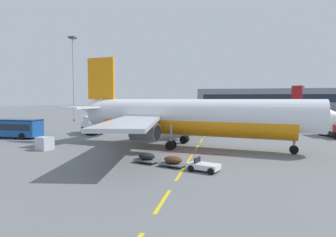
{
  "coord_description": "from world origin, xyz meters",
  "views": [
    {
      "loc": [
        21.79,
        -8.9,
        6.21
      ],
      "look_at": [
        14.6,
        24.01,
        3.81
      ],
      "focal_mm": 29.29,
      "sensor_mm": 36.0,
      "label": 1
    }
  ],
  "objects_px": {
    "apron_shuttle_bus": "(6,127)",
    "airliner_foreground": "(189,117)",
    "uld_cargo_container": "(45,143)",
    "apron_light_mast_near": "(73,69)",
    "baggage_train": "(173,161)",
    "ground_power_truck": "(334,127)",
    "catering_truck": "(92,125)",
    "airliner_mid_left": "(267,106)"
  },
  "relations": [
    {
      "from": "airliner_mid_left",
      "to": "baggage_train",
      "type": "relative_size",
      "value": 3.16
    },
    {
      "from": "airliner_mid_left",
      "to": "baggage_train",
      "type": "xyz_separation_m",
      "value": [
        -20.41,
        -91.94,
        -3.08
      ]
    },
    {
      "from": "airliner_mid_left",
      "to": "apron_shuttle_bus",
      "type": "height_order",
      "value": "airliner_mid_left"
    },
    {
      "from": "catering_truck",
      "to": "apron_light_mast_near",
      "type": "distance_m",
      "value": 33.31
    },
    {
      "from": "catering_truck",
      "to": "apron_light_mast_near",
      "type": "relative_size",
      "value": 0.29
    },
    {
      "from": "apron_shuttle_bus",
      "to": "baggage_train",
      "type": "relative_size",
      "value": 1.4
    },
    {
      "from": "catering_truck",
      "to": "apron_shuttle_bus",
      "type": "bearing_deg",
      "value": -145.82
    },
    {
      "from": "airliner_foreground",
      "to": "uld_cargo_container",
      "type": "height_order",
      "value": "airliner_foreground"
    },
    {
      "from": "apron_light_mast_near",
      "to": "apron_shuttle_bus",
      "type": "bearing_deg",
      "value": -77.37
    },
    {
      "from": "baggage_train",
      "to": "apron_shuttle_bus",
      "type": "bearing_deg",
      "value": 156.68
    },
    {
      "from": "airliner_mid_left",
      "to": "apron_shuttle_bus",
      "type": "relative_size",
      "value": 2.26
    },
    {
      "from": "airliner_mid_left",
      "to": "uld_cargo_container",
      "type": "bearing_deg",
      "value": -113.27
    },
    {
      "from": "apron_shuttle_bus",
      "to": "catering_truck",
      "type": "relative_size",
      "value": 1.75
    },
    {
      "from": "uld_cargo_container",
      "to": "apron_light_mast_near",
      "type": "height_order",
      "value": "apron_light_mast_near"
    },
    {
      "from": "apron_shuttle_bus",
      "to": "airliner_foreground",
      "type": "bearing_deg",
      "value": -4.38
    },
    {
      "from": "catering_truck",
      "to": "ground_power_truck",
      "type": "relative_size",
      "value": 0.94
    },
    {
      "from": "apron_shuttle_bus",
      "to": "ground_power_truck",
      "type": "bearing_deg",
      "value": 13.1
    },
    {
      "from": "uld_cargo_container",
      "to": "baggage_train",
      "type": "bearing_deg",
      "value": -16.04
    },
    {
      "from": "ground_power_truck",
      "to": "apron_light_mast_near",
      "type": "relative_size",
      "value": 0.31
    },
    {
      "from": "airliner_foreground",
      "to": "apron_light_mast_near",
      "type": "height_order",
      "value": "apron_light_mast_near"
    },
    {
      "from": "apron_shuttle_bus",
      "to": "baggage_train",
      "type": "distance_m",
      "value": 32.81
    },
    {
      "from": "airliner_mid_left",
      "to": "ground_power_truck",
      "type": "distance_m",
      "value": 66.89
    },
    {
      "from": "airliner_mid_left",
      "to": "ground_power_truck",
      "type": "height_order",
      "value": "airliner_mid_left"
    },
    {
      "from": "airliner_foreground",
      "to": "catering_truck",
      "type": "relative_size",
      "value": 5.05
    },
    {
      "from": "uld_cargo_container",
      "to": "apron_light_mast_near",
      "type": "bearing_deg",
      "value": 116.77
    },
    {
      "from": "airliner_foreground",
      "to": "airliner_mid_left",
      "type": "relative_size",
      "value": 1.28
    },
    {
      "from": "baggage_train",
      "to": "catering_truck",
      "type": "bearing_deg",
      "value": 132.76
    },
    {
      "from": "apron_shuttle_bus",
      "to": "apron_light_mast_near",
      "type": "relative_size",
      "value": 0.51
    },
    {
      "from": "airliner_mid_left",
      "to": "uld_cargo_container",
      "type": "distance_m",
      "value": 94.79
    },
    {
      "from": "catering_truck",
      "to": "airliner_mid_left",
      "type": "bearing_deg",
      "value": 61.11
    },
    {
      "from": "apron_shuttle_bus",
      "to": "catering_truck",
      "type": "height_order",
      "value": "catering_truck"
    },
    {
      "from": "catering_truck",
      "to": "ground_power_truck",
      "type": "height_order",
      "value": "same"
    },
    {
      "from": "ground_power_truck",
      "to": "airliner_foreground",
      "type": "bearing_deg",
      "value": -146.83
    },
    {
      "from": "uld_cargo_container",
      "to": "apron_light_mast_near",
      "type": "relative_size",
      "value": 0.08
    },
    {
      "from": "catering_truck",
      "to": "airliner_foreground",
      "type": "bearing_deg",
      "value": -27.56
    },
    {
      "from": "airliner_mid_left",
      "to": "apron_light_mast_near",
      "type": "xyz_separation_m",
      "value": [
        -57.72,
        -46.81,
        11.04
      ]
    },
    {
      "from": "airliner_foreground",
      "to": "catering_truck",
      "type": "height_order",
      "value": "airliner_foreground"
    },
    {
      "from": "ground_power_truck",
      "to": "uld_cargo_container",
      "type": "height_order",
      "value": "ground_power_truck"
    },
    {
      "from": "airliner_mid_left",
      "to": "catering_truck",
      "type": "height_order",
      "value": "airliner_mid_left"
    },
    {
      "from": "catering_truck",
      "to": "apron_light_mast_near",
      "type": "xyz_separation_m",
      "value": [
        -18.32,
        24.59,
        12.99
      ]
    },
    {
      "from": "airliner_foreground",
      "to": "baggage_train",
      "type": "xyz_separation_m",
      "value": [
        0.12,
        -10.69,
        -3.42
      ]
    },
    {
      "from": "apron_shuttle_bus",
      "to": "ground_power_truck",
      "type": "relative_size",
      "value": 1.64
    }
  ]
}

